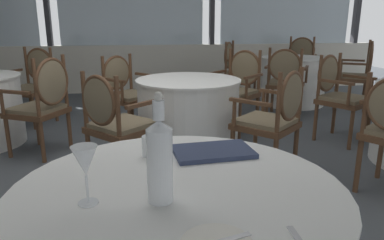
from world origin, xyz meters
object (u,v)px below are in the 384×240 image
dining_chair_1_3 (239,84)px  dining_chair_3_0 (338,90)px  dining_chair_2_2 (236,66)px  dining_chair_2_3 (285,77)px  menu_book (213,151)px  dining_chair_0_2 (44,99)px  wine_glass (85,162)px  dining_chair_2_1 (300,61)px  dining_chair_1_1 (114,119)px  water_bottle (160,159)px  water_tumbler (150,146)px  dining_chair_0_3 (34,80)px  dining_chair_2_0 (360,70)px  dining_chair_1_2 (275,114)px  dining_chair_1_0 (125,89)px

dining_chair_1_3 → dining_chair_3_0: bearing=109.7°
dining_chair_2_2 → dining_chair_2_3: 1.32m
menu_book → dining_chair_0_2: dining_chair_0_2 is taller
wine_glass → dining_chair_2_3: bearing=58.8°
dining_chair_2_1 → wine_glass: bearing=-0.4°
dining_chair_1_1 → menu_book: bearing=-112.8°
water_bottle → dining_chair_1_1: 1.84m
dining_chair_2_3 → wine_glass: bearing=179.4°
dining_chair_1_3 → dining_chair_3_0: 1.09m
water_tumbler → menu_book: (0.27, -0.02, -0.03)m
dining_chair_0_2 → dining_chair_3_0: 3.04m
dining_chair_0_3 → dining_chair_2_2: bearing=136.3°
dining_chair_2_0 → dining_chair_2_3: bearing=44.8°
dining_chair_0_2 → dining_chair_0_3: (-0.40, 1.26, -0.00)m
menu_book → dining_chair_1_2: 1.59m
wine_glass → dining_chair_1_2: wine_glass is taller
dining_chair_0_2 → dining_chair_3_0: bearing=-152.2°
dining_chair_1_3 → dining_chair_2_0: 2.19m
dining_chair_0_2 → water_tumbler: bearing=141.2°
dining_chair_0_3 → menu_book: bearing=52.7°
dining_chair_0_2 → dining_chair_3_0: size_ratio=1.03×
dining_chair_2_3 → dining_chair_1_2: bearing=-174.2°
dining_chair_2_1 → dining_chair_3_0: 2.68m
dining_chair_0_2 → dining_chair_1_1: bearing=160.8°
dining_chair_2_0 → dining_chair_2_1: bearing=-45.0°
menu_book → dining_chair_2_3: (1.64, 3.13, -0.19)m
water_tumbler → dining_chair_1_3: (1.14, 2.65, -0.21)m
menu_book → dining_chair_1_2: bearing=54.1°
dining_chair_2_2 → dining_chair_2_0: bearing=0.0°
dining_chair_1_2 → dining_chair_2_3: 1.96m
wine_glass → dining_chair_2_1: bearing=58.9°
dining_chair_0_2 → dining_chair_1_1: dining_chair_0_2 is taller
dining_chair_0_2 → dining_chair_1_1: size_ratio=1.07×
dining_chair_1_1 → dining_chair_1_3: 1.87m
water_bottle → dining_chair_3_0: (2.10, 2.55, -0.33)m
water_tumbler → dining_chair_2_3: dining_chair_2_3 is taller
dining_chair_0_3 → dining_chair_1_1: bearing=56.2°
wine_glass → dining_chair_2_1: (3.07, 5.10, -0.29)m
dining_chair_2_0 → dining_chair_2_2: dining_chair_2_0 is taller
water_bottle → dining_chair_2_2: 5.05m
dining_chair_1_2 → dining_chair_2_2: bearing=-51.7°
dining_chair_0_2 → dining_chair_2_0: size_ratio=0.96×
water_tumbler → dining_chair_2_0: 4.69m
menu_book → dining_chair_0_3: dining_chair_0_3 is taller
dining_chair_1_0 → dining_chair_1_2: (1.26, -1.38, -0.00)m
water_tumbler → dining_chair_2_3: bearing=58.4°
dining_chair_1_2 → dining_chair_2_2: dining_chair_2_2 is taller
dining_chair_1_1 → dining_chair_2_3: dining_chair_2_3 is taller
dining_chair_2_0 → water_bottle: bearing=81.1°
water_bottle → water_tumbler: (-0.01, 0.41, -0.10)m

